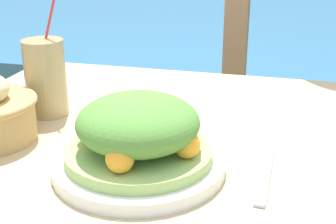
{
  "coord_description": "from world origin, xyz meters",
  "views": [
    {
      "loc": [
        0.15,
        -0.67,
        1.11
      ],
      "look_at": [
        -0.03,
        0.04,
        0.83
      ],
      "focal_mm": 50.0,
      "sensor_mm": 36.0,
      "label": 1
    }
  ],
  "objects": [
    {
      "name": "fork",
      "position": [
        0.14,
        -0.03,
        0.77
      ],
      "size": [
        0.02,
        0.18,
        0.0
      ],
      "color": "silver",
      "rests_on": "patio_table"
    },
    {
      "name": "salad_plate",
      "position": [
        -0.05,
        -0.06,
        0.82
      ],
      "size": [
        0.27,
        0.27,
        0.12
      ],
      "color": "white",
      "rests_on": "patio_table"
    },
    {
      "name": "drink_glass",
      "position": [
        -0.3,
        0.12,
        0.84
      ],
      "size": [
        0.08,
        0.08,
        0.25
      ],
      "color": "tan",
      "rests_on": "patio_table"
    },
    {
      "name": "railing_fence",
      "position": [
        0.0,
        0.77,
        0.85
      ],
      "size": [
        2.8,
        0.08,
        1.14
      ],
      "color": "#937551",
      "rests_on": "ground_plane"
    },
    {
      "name": "patio_table",
      "position": [
        0.0,
        0.0,
        0.67
      ],
      "size": [
        1.03,
        0.97,
        0.77
      ],
      "color": "tan",
      "rests_on": "ground_plane"
    },
    {
      "name": "sea_backdrop",
      "position": [
        0.0,
        3.27,
        0.25
      ],
      "size": [
        12.0,
        4.0,
        0.5
      ],
      "color": "teal",
      "rests_on": "ground_plane"
    },
    {
      "name": "knife",
      "position": [
        0.18,
        -0.09,
        0.77
      ],
      "size": [
        0.05,
        0.18,
        0.0
      ],
      "color": "silver",
      "rests_on": "patio_table"
    }
  ]
}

